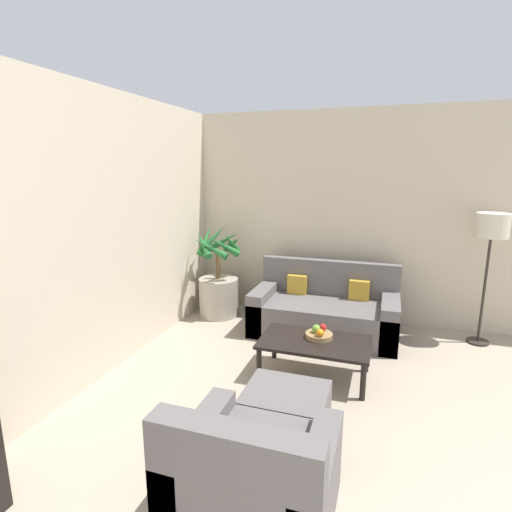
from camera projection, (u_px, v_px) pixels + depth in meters
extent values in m
cube|color=beige|center=(464.00, 222.00, 4.73)|extent=(8.34, 0.06, 2.70)
cube|color=beige|center=(3.00, 258.00, 2.79)|extent=(0.06, 8.00, 2.70)
cylinder|color=#ADA393|center=(219.00, 297.00, 5.42)|extent=(0.53, 0.53, 0.52)
cylinder|color=brown|center=(218.00, 266.00, 5.33)|extent=(0.06, 0.06, 0.36)
cone|color=#23662D|center=(231.00, 243.00, 5.20)|extent=(0.10, 0.45, 0.36)
cone|color=#23662D|center=(233.00, 244.00, 5.36)|extent=(0.41, 0.41, 0.29)
cone|color=#23662D|center=(224.00, 241.00, 5.46)|extent=(0.46, 0.10, 0.32)
cone|color=#23662D|center=(213.00, 239.00, 5.41)|extent=(0.37, 0.37, 0.39)
cone|color=#23662D|center=(206.00, 239.00, 5.31)|extent=(0.10, 0.41, 0.40)
cone|color=#23662D|center=(203.00, 244.00, 5.18)|extent=(0.39, 0.39, 0.34)
cone|color=#23662D|center=(211.00, 248.00, 5.07)|extent=(0.47, 0.10, 0.29)
cone|color=#23662D|center=(223.00, 246.00, 5.09)|extent=(0.39, 0.39, 0.34)
cube|color=#605B5B|center=(324.00, 318.00, 4.82)|extent=(1.71, 0.87, 0.40)
cube|color=#605B5B|center=(329.00, 277.00, 5.06)|extent=(1.71, 0.16, 0.44)
cube|color=#605B5B|center=(264.00, 306.00, 5.04)|extent=(0.20, 0.87, 0.52)
cube|color=#605B5B|center=(390.00, 320.00, 4.57)|extent=(0.20, 0.87, 0.52)
cube|color=gold|center=(297.00, 284.00, 5.09)|extent=(0.24, 0.12, 0.24)
cube|color=gold|center=(359.00, 290.00, 4.85)|extent=(0.24, 0.12, 0.24)
cylinder|color=#2D2823|center=(478.00, 341.00, 4.61)|extent=(0.24, 0.24, 0.03)
cylinder|color=#2D2823|center=(484.00, 290.00, 4.47)|extent=(0.03, 0.03, 1.21)
cylinder|color=beige|center=(492.00, 225.00, 4.32)|extent=(0.34, 0.34, 0.27)
cylinder|color=black|center=(259.00, 365.00, 3.72)|extent=(0.05, 0.05, 0.34)
cylinder|color=black|center=(363.00, 382.00, 3.43)|extent=(0.05, 0.05, 0.34)
cylinder|color=black|center=(274.00, 342.00, 4.21)|extent=(0.05, 0.05, 0.34)
cylinder|color=black|center=(367.00, 355.00, 3.92)|extent=(0.05, 0.05, 0.34)
cube|color=black|center=(315.00, 342.00, 3.78)|extent=(1.03, 0.61, 0.03)
cylinder|color=#997A4C|center=(319.00, 335.00, 3.84)|extent=(0.26, 0.26, 0.05)
sphere|color=red|center=(323.00, 327.00, 3.88)|extent=(0.07, 0.07, 0.07)
sphere|color=olive|center=(316.00, 329.00, 3.84)|extent=(0.08, 0.08, 0.08)
sphere|color=orange|center=(320.00, 333.00, 3.75)|extent=(0.07, 0.07, 0.07)
cube|color=#605B5B|center=(255.00, 485.00, 2.26)|extent=(0.87, 0.81, 0.42)
cube|color=#605B5B|center=(234.00, 464.00, 1.88)|extent=(0.87, 0.16, 0.38)
cube|color=#605B5B|center=(199.00, 463.00, 2.36)|extent=(0.16, 0.81, 0.52)
cube|color=#605B5B|center=(318.00, 493.00, 2.14)|extent=(0.16, 0.81, 0.52)
cube|color=#605B5B|center=(285.00, 412.00, 3.00)|extent=(0.61, 0.53, 0.35)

